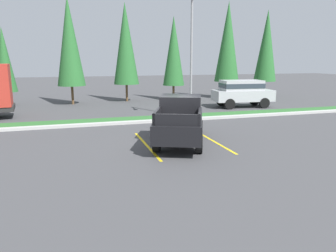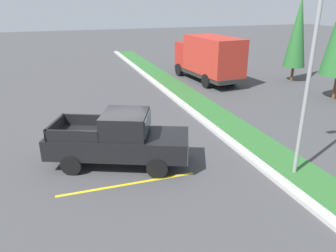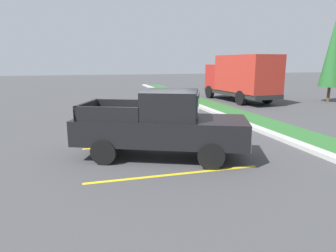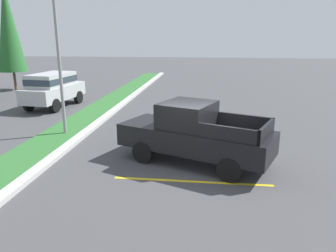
{
  "view_description": "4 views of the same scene",
  "coord_description": "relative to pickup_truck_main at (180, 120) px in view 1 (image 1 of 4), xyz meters",
  "views": [
    {
      "loc": [
        -4.2,
        -13.28,
        3.68
      ],
      "look_at": [
        -0.3,
        -0.41,
        0.89
      ],
      "focal_mm": 34.46,
      "sensor_mm": 36.0,
      "label": 1
    },
    {
      "loc": [
        11.73,
        -1.88,
        5.94
      ],
      "look_at": [
        0.34,
        1.98,
        1.31
      ],
      "focal_mm": 35.4,
      "sensor_mm": 36.0,
      "label": 2
    },
    {
      "loc": [
        9.17,
        -2.22,
        2.96
      ],
      "look_at": [
        -0.14,
        0.38,
        0.87
      ],
      "focal_mm": 32.05,
      "sensor_mm": 36.0,
      "label": 3
    },
    {
      "loc": [
        -10.13,
        -0.36,
        4.22
      ],
      "look_at": [
        0.85,
        0.98,
        1.16
      ],
      "focal_mm": 34.55,
      "sensor_mm": 36.0,
      "label": 4
    }
  ],
  "objects": [
    {
      "name": "ground_plane",
      "position": [
        -0.41,
        -0.04,
        -1.04
      ],
      "size": [
        120.0,
        120.0,
        0.0
      ],
      "primitive_type": "plane",
      "color": "#424244"
    },
    {
      "name": "cypress_tree_center",
      "position": [
        0.19,
        15.25,
        3.95
      ],
      "size": [
        2.2,
        2.2,
        8.48
      ],
      "color": "brown",
      "rests_on": "ground"
    },
    {
      "name": "parking_line_near",
      "position": [
        -1.57,
        -0.05,
        -1.04
      ],
      "size": [
        0.12,
        4.8,
        0.01
      ],
      "primitive_type": "cube",
      "color": "yellow",
      "rests_on": "ground"
    },
    {
      "name": "suv_distant",
      "position": [
        8.17,
        8.97,
        0.2
      ],
      "size": [
        4.77,
        2.32,
        2.1
      ],
      "color": "black",
      "rests_on": "ground"
    },
    {
      "name": "cypress_tree_rightmost",
      "position": [
        9.79,
        14.9,
        4.23
      ],
      "size": [
        2.33,
        2.33,
        8.94
      ],
      "color": "brown",
      "rests_on": "ground"
    },
    {
      "name": "curb_strip",
      "position": [
        -0.41,
        4.96,
        -0.97
      ],
      "size": [
        56.0,
        0.4,
        0.15
      ],
      "primitive_type": "cube",
      "color": "#B2B2AD",
      "rests_on": "ground"
    },
    {
      "name": "cypress_tree_left_inner",
      "position": [
        -4.47,
        14.51,
        4.03
      ],
      "size": [
        2.24,
        2.24,
        8.61
      ],
      "color": "brown",
      "rests_on": "ground"
    },
    {
      "name": "cypress_tree_leftmost",
      "position": [
        -9.48,
        15.23,
        2.61
      ],
      "size": [
        1.61,
        1.61,
        6.2
      ],
      "color": "brown",
      "rests_on": "ground"
    },
    {
      "name": "cypress_tree_right_inner",
      "position": [
        4.49,
        15.0,
        3.36
      ],
      "size": [
        1.95,
        1.95,
        7.48
      ],
      "color": "brown",
      "rests_on": "ground"
    },
    {
      "name": "grass_median",
      "position": [
        -0.41,
        6.06,
        -1.01
      ],
      "size": [
        56.0,
        1.8,
        0.06
      ],
      "primitive_type": "cube",
      "color": "#2D662D",
      "rests_on": "ground"
    },
    {
      "name": "pickup_truck_main",
      "position": [
        0.0,
        0.0,
        0.0
      ],
      "size": [
        3.76,
        5.54,
        2.1
      ],
      "color": "black",
      "rests_on": "ground"
    },
    {
      "name": "street_light",
      "position": [
        2.71,
        5.71,
        3.18
      ],
      "size": [
        0.24,
        1.49,
        7.32
      ],
      "color": "gray",
      "rests_on": "ground"
    },
    {
      "name": "cypress_tree_far_right",
      "position": [
        14.22,
        15.25,
        3.92
      ],
      "size": [
        2.19,
        2.19,
        8.42
      ],
      "color": "brown",
      "rests_on": "ground"
    },
    {
      "name": "parking_line_far",
      "position": [
        1.53,
        -0.05,
        -1.04
      ],
      "size": [
        0.12,
        4.8,
        0.01
      ],
      "primitive_type": "cube",
      "color": "yellow",
      "rests_on": "ground"
    }
  ]
}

